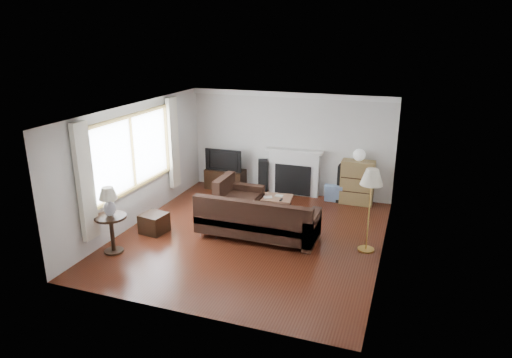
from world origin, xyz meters
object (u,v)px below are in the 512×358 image
(bookshelf, at_px, (357,182))
(side_table, at_px, (112,234))
(coffee_table, at_px, (269,205))
(floor_lamp, at_px, (369,211))
(sectional_sofa, at_px, (258,218))
(tv_stand, at_px, (225,179))

(bookshelf, height_order, side_table, bookshelf)
(bookshelf, bearing_deg, coffee_table, -144.23)
(floor_lamp, bearing_deg, sectional_sofa, -175.64)
(bookshelf, height_order, sectional_sofa, bookshelf)
(sectional_sofa, bearing_deg, side_table, -147.45)
(tv_stand, distance_m, side_table, 4.00)
(tv_stand, xyz_separation_m, side_table, (-0.53, -3.97, 0.11))
(sectional_sofa, height_order, coffee_table, sectional_sofa)
(tv_stand, height_order, side_table, side_table)
(tv_stand, height_order, sectional_sofa, sectional_sofa)
(coffee_table, relative_size, side_table, 1.42)
(sectional_sofa, distance_m, side_table, 2.72)
(tv_stand, relative_size, floor_lamp, 0.64)
(tv_stand, height_order, bookshelf, bookshelf)
(floor_lamp, bearing_deg, bookshelf, 102.15)
(sectional_sofa, bearing_deg, bookshelf, 58.34)
(coffee_table, bearing_deg, bookshelf, 28.79)
(sectional_sofa, xyz_separation_m, coffee_table, (-0.18, 1.28, -0.21))
(sectional_sofa, height_order, side_table, sectional_sofa)
(bookshelf, bearing_deg, floor_lamp, -77.85)
(side_table, bearing_deg, coffee_table, 52.44)
(tv_stand, bearing_deg, side_table, -97.67)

